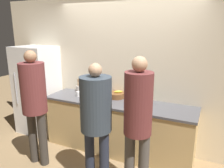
# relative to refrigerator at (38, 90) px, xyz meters

# --- Properties ---
(ground_plane) EXTENTS (14.00, 14.00, 0.00)m
(ground_plane) POSITION_rel_refrigerator_xyz_m (1.75, -0.37, -0.87)
(ground_plane) COLOR #8C704C
(wall_back) EXTENTS (5.20, 0.06, 2.60)m
(wall_back) POSITION_rel_refrigerator_xyz_m (1.75, 0.33, 0.43)
(wall_back) COLOR beige
(wall_back) RESTS_ON ground_plane
(counter) EXTENTS (2.55, 0.68, 0.89)m
(counter) POSITION_rel_refrigerator_xyz_m (1.75, 0.01, -0.42)
(counter) COLOR tan
(counter) RESTS_ON ground_plane
(refrigerator) EXTENTS (0.76, 0.65, 1.73)m
(refrigerator) POSITION_rel_refrigerator_xyz_m (0.00, 0.00, 0.00)
(refrigerator) COLOR white
(refrigerator) RESTS_ON ground_plane
(person_left) EXTENTS (0.36, 0.36, 1.77)m
(person_left) POSITION_rel_refrigerator_xyz_m (0.79, -0.87, 0.20)
(person_left) COLOR #38332D
(person_left) RESTS_ON ground_plane
(person_center) EXTENTS (0.40, 0.40, 1.67)m
(person_center) POSITION_rel_refrigerator_xyz_m (1.85, -0.90, 0.16)
(person_center) COLOR #232838
(person_center) RESTS_ON ground_plane
(person_right) EXTENTS (0.33, 0.33, 1.78)m
(person_right) POSITION_rel_refrigerator_xyz_m (2.39, -0.86, 0.18)
(person_right) COLOR #4C4742
(person_right) RESTS_ON ground_plane
(fruit_bowl) EXTENTS (0.31, 0.31, 0.13)m
(fruit_bowl) POSITION_rel_refrigerator_xyz_m (1.65, 0.18, 0.07)
(fruit_bowl) COLOR brown
(fruit_bowl) RESTS_ON counter
(utensil_crock) EXTENTS (0.10, 0.10, 0.24)m
(utensil_crock) POSITION_rel_refrigerator_xyz_m (0.83, 0.22, 0.09)
(utensil_crock) COLOR #ADA393
(utensil_crock) RESTS_ON counter
(bottle_red) EXTENTS (0.08, 0.08, 0.23)m
(bottle_red) POSITION_rel_refrigerator_xyz_m (1.32, 0.16, 0.12)
(bottle_red) COLOR red
(bottle_red) RESTS_ON counter
(cup_white) EXTENTS (0.07, 0.07, 0.09)m
(cup_white) POSITION_rel_refrigerator_xyz_m (1.01, -0.05, 0.07)
(cup_white) COLOR white
(cup_white) RESTS_ON counter
(potted_plant) EXTENTS (0.17, 0.17, 0.25)m
(potted_plant) POSITION_rel_refrigerator_xyz_m (2.12, 0.21, 0.16)
(potted_plant) COLOR #3D3D42
(potted_plant) RESTS_ON counter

